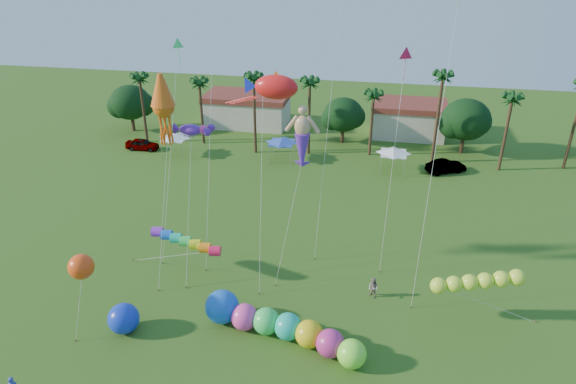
% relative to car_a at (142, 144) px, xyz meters
% --- Properties ---
extents(tree_line, '(69.46, 8.91, 11.00)m').
position_rel_car_a_xyz_m(tree_line, '(28.88, 6.94, 3.52)').
color(tree_line, '#3A2819').
rests_on(tree_line, ground).
extents(buildings_row, '(35.00, 7.00, 4.00)m').
position_rel_car_a_xyz_m(buildings_row, '(22.23, 12.94, 1.24)').
color(buildings_row, beige).
rests_on(buildings_row, ground).
extents(tent_row, '(31.00, 4.00, 0.60)m').
position_rel_car_a_xyz_m(tent_row, '(19.32, -0.73, 1.99)').
color(tent_row, white).
rests_on(tent_row, ground).
extents(car_a, '(4.50, 1.90, 1.52)m').
position_rel_car_a_xyz_m(car_a, '(0.00, 0.00, 0.00)').
color(car_a, '#4C4C54').
rests_on(car_a, ground).
extents(car_b, '(5.08, 3.73, 1.60)m').
position_rel_car_a_xyz_m(car_b, '(39.75, -0.12, 0.04)').
color(car_b, '#4C4C54').
rests_on(car_b, ground).
extents(spectator_b, '(1.08, 1.06, 1.76)m').
position_rel_car_a_xyz_m(spectator_b, '(32.07, -26.47, 0.12)').
color(spectator_b, gray).
rests_on(spectator_b, ground).
extents(caterpillar_inflatable, '(12.32, 5.25, 2.54)m').
position_rel_car_a_xyz_m(caterpillar_inflatable, '(25.55, -32.41, 0.30)').
color(caterpillar_inflatable, '#FF43AB').
rests_on(caterpillar_inflatable, ground).
extents(blue_ball, '(2.25, 2.25, 2.25)m').
position_rel_car_a_xyz_m(blue_ball, '(14.57, -33.85, 0.37)').
color(blue_ball, '#1735D1').
rests_on(blue_ball, ground).
extents(rainbow_tube, '(9.86, 2.03, 3.33)m').
position_rel_car_a_xyz_m(rainbow_tube, '(17.62, -26.67, 2.13)').
color(rainbow_tube, '#EB1A4A').
rests_on(rainbow_tube, ground).
extents(green_worm, '(10.76, 1.64, 3.72)m').
position_rel_car_a_xyz_m(green_worm, '(36.69, -28.19, 2.24)').
color(green_worm, '#C0EB34').
rests_on(green_worm, ground).
extents(orange_ball_kite, '(2.22, 2.38, 6.51)m').
position_rel_car_a_xyz_m(orange_ball_kite, '(12.37, -34.31, 4.87)').
color(orange_ball_kite, '#FF4A14').
rests_on(orange_ball_kite, ground).
extents(merman_kite, '(2.68, 3.88, 14.04)m').
position_rel_car_a_xyz_m(merman_kite, '(25.73, -23.40, 10.87)').
color(merman_kite, tan).
rests_on(merman_kite, ground).
extents(fish_kite, '(5.16, 5.75, 16.81)m').
position_rel_car_a_xyz_m(fish_kite, '(23.72, -23.40, 15.01)').
color(fish_kite, red).
rests_on(fish_kite, ground).
extents(squid_kite, '(2.04, 5.37, 16.82)m').
position_rel_car_a_xyz_m(squid_kite, '(15.16, -24.66, 13.38)').
color(squid_kite, '#E05912').
rests_on(squid_kite, ground).
extents(lobster_kite, '(3.44, 5.58, 12.73)m').
position_rel_car_a_xyz_m(lobster_kite, '(16.82, -23.73, 11.33)').
color(lobster_kite, '#5C21A9').
rests_on(lobster_kite, ground).
extents(delta_kite_red, '(1.27, 4.76, 18.19)m').
position_rel_car_a_xyz_m(delta_kite_red, '(33.04, -18.66, 16.54)').
color(delta_kite_red, '#CF1745').
rests_on(delta_kite_red, ground).
extents(delta_kite_green, '(1.90, 5.13, 18.59)m').
position_rel_car_a_xyz_m(delta_kite_green, '(15.03, -20.62, 16.85)').
color(delta_kite_green, '#38EF7F').
rests_on(delta_kite_green, ground).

